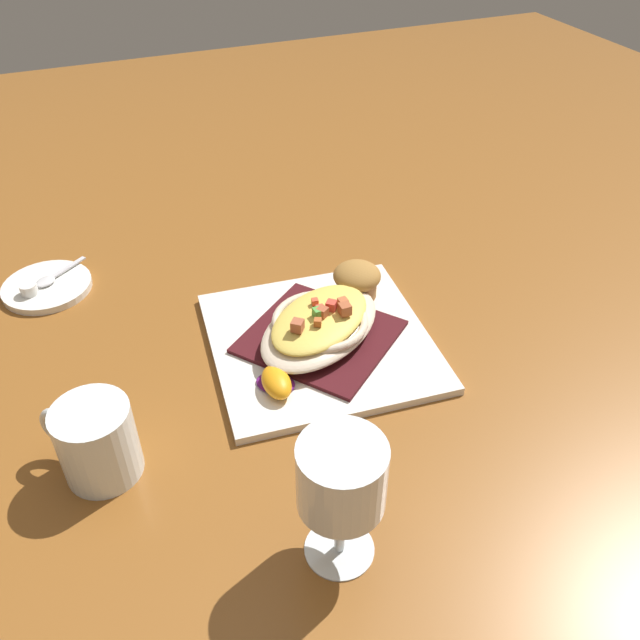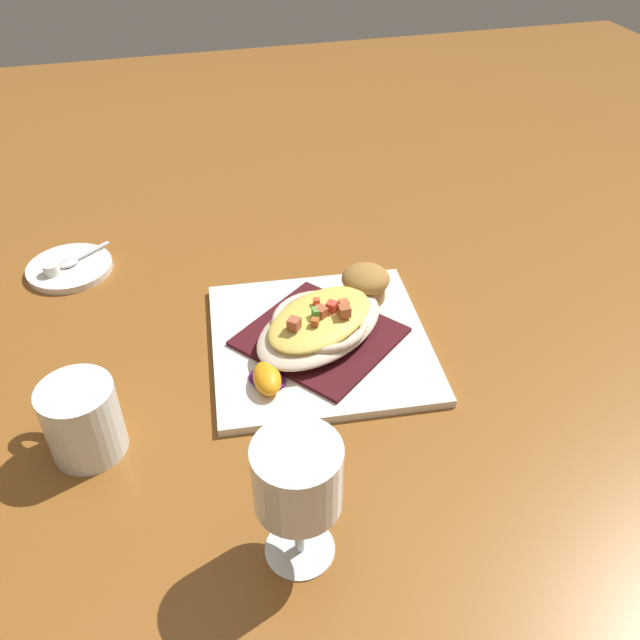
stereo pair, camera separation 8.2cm
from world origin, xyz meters
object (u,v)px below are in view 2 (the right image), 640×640
at_px(orange_garnish, 267,378).
at_px(creamer_cup_0, 51,269).
at_px(gratin_dish, 320,323).
at_px(creamer_saucer, 70,268).
at_px(square_plate, 320,341).
at_px(coffee_mug, 83,422).
at_px(spoon, 72,261).
at_px(muffin, 365,283).
at_px(stemmed_glass, 298,483).

xyz_separation_m(orange_garnish, creamer_cup_0, (0.26, -0.31, -0.00)).
xyz_separation_m(gratin_dish, creamer_cup_0, (0.34, -0.25, -0.02)).
bearing_deg(creamer_saucer, gratin_dish, 140.73).
relative_size(gratin_dish, creamer_saucer, 1.82).
relative_size(square_plate, coffee_mug, 2.91).
bearing_deg(spoon, creamer_saucer, 36.91).
bearing_deg(spoon, square_plate, 139.80).
relative_size(spoon, creamer_cup_0, 3.32).
xyz_separation_m(coffee_mug, spoon, (0.03, -0.37, -0.03)).
relative_size(orange_garnish, coffee_mug, 0.69).
bearing_deg(coffee_mug, creamer_cup_0, -81.10).
relative_size(square_plate, orange_garnish, 4.22).
distance_m(square_plate, muffin, 0.11).
height_order(muffin, creamer_cup_0, muffin).
distance_m(coffee_mug, spoon, 0.37).
bearing_deg(creamer_saucer, creamer_cup_0, 36.91).
bearing_deg(creamer_saucer, spoon, -143.09).
bearing_deg(creamer_cup_0, spoon, -143.09).
xyz_separation_m(stemmed_glass, creamer_cup_0, (0.25, -0.53, -0.08)).
bearing_deg(creamer_saucer, stemmed_glass, 112.43).
bearing_deg(orange_garnish, coffee_mug, 9.62).
bearing_deg(gratin_dish, spoon, -40.21).
bearing_deg(creamer_cup_0, creamer_saucer, -143.09).
height_order(stemmed_glass, creamer_cup_0, stemmed_glass).
xyz_separation_m(square_plate, coffee_mug, (0.29, 0.10, 0.03)).
xyz_separation_m(orange_garnish, spoon, (0.23, -0.33, -0.01)).
bearing_deg(muffin, orange_garnish, 39.39).
bearing_deg(creamer_cup_0, gratin_dish, 144.46).
bearing_deg(muffin, creamer_cup_0, -22.46).
height_order(square_plate, spoon, spoon).
distance_m(creamer_saucer, spoon, 0.01).
bearing_deg(orange_garnish, muffin, -140.61).
distance_m(muffin, creamer_cup_0, 0.46).
bearing_deg(square_plate, muffin, -140.33).
bearing_deg(creamer_cup_0, muffin, 157.54).
bearing_deg(coffee_mug, creamer_saucer, -85.00).
height_order(stemmed_glass, creamer_saucer, stemmed_glass).
bearing_deg(muffin, spoon, -26.37).
bearing_deg(orange_garnish, creamer_cup_0, -50.18).
bearing_deg(orange_garnish, square_plate, -140.90).
bearing_deg(stemmed_glass, orange_garnish, -93.31).
xyz_separation_m(square_plate, muffin, (-0.08, -0.07, 0.03)).
bearing_deg(spoon, gratin_dish, 139.79).
height_order(stemmed_glass, spoon, stemmed_glass).
xyz_separation_m(square_plate, stemmed_glass, (0.10, 0.28, 0.10)).
bearing_deg(stemmed_glass, gratin_dish, -108.57).
distance_m(square_plate, stemmed_glass, 0.31).
bearing_deg(creamer_saucer, coffee_mug, 95.00).
relative_size(square_plate, spoon, 3.47).
xyz_separation_m(gratin_dish, muffin, (-0.08, -0.07, 0.00)).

